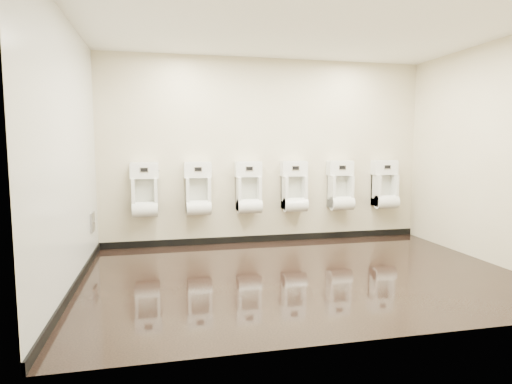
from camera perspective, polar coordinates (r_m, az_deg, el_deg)
The scene contains 16 objects.
ground at distance 5.12m, azimuth 6.19°, elevation -10.79°, with size 5.00×3.50×0.00m, color black.
ceiling at distance 5.07m, azimuth 6.59°, elevation 21.09°, with size 5.00×3.50×0.00m, color white.
back_wall at distance 6.58m, azimuth 1.44°, elevation 5.39°, with size 5.00×0.02×2.80m, color beige.
front_wall at distance 3.29m, azimuth 16.28°, elevation 4.29°, with size 5.00×0.02×2.80m, color beige.
left_wall at distance 4.73m, azimuth -23.74°, elevation 4.53°, with size 0.02×3.50×2.80m, color beige.
right_wall at distance 6.18m, azimuth 28.97°, elevation 4.56°, with size 0.02×3.50×2.80m, color beige.
tile_overlay_left at distance 4.73m, azimuth -23.68°, elevation 4.54°, with size 0.01×3.50×2.80m, color silver.
skirting_back at distance 6.73m, azimuth 1.44°, elevation -6.18°, with size 5.00×0.02×0.10m, color black.
skirting_left at distance 4.94m, azimuth -22.90°, elevation -11.29°, with size 0.02×3.50×0.10m, color black.
access_panel at distance 5.99m, azimuth -20.97°, elevation -3.76°, with size 0.04×0.25×0.25m.
urinal_0 at distance 6.30m, azimuth -14.59°, elevation -0.23°, with size 0.41×0.31×0.76m.
urinal_1 at distance 6.31m, azimuth -7.73°, elevation -0.07°, with size 0.41×0.31×0.76m.
urinal_2 at distance 6.42m, azimuth -0.98°, elevation 0.09°, with size 0.41×0.31×0.76m.
urinal_3 at distance 6.60m, azimuth 5.14°, elevation 0.23°, with size 0.41×0.31×0.76m.
urinal_4 at distance 6.87m, azimuth 11.21°, elevation 0.37°, with size 0.41×0.31×0.76m.
urinal_5 at distance 7.21m, azimuth 16.82°, elevation 0.50°, with size 0.41×0.31×0.76m.
Camera 1 is at (-1.58, -4.64, 1.50)m, focal length 30.00 mm.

